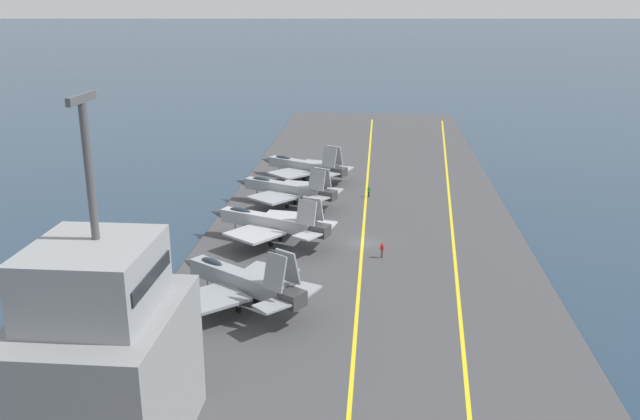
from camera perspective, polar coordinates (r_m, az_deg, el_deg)
ground_plane at (r=83.72m, az=3.59°, el=-3.04°), size 2000.00×2000.00×0.00m
carrier_deck at (r=83.65m, az=3.59°, el=-2.91°), size 197.64×40.42×0.40m
deck_stripe_foul_line at (r=84.11m, az=11.19°, el=-2.96°), size 177.49×12.52×0.01m
deck_stripe_centerline at (r=83.58m, az=3.59°, el=-2.78°), size 177.88×0.36×0.01m
parked_jet_nearest at (r=66.20m, az=-6.70°, el=-5.89°), size 13.36×15.50×6.94m
parked_jet_second at (r=82.92m, az=-4.27°, el=-1.00°), size 12.98×16.89×6.44m
parked_jet_third at (r=97.77m, az=-2.87°, el=1.82°), size 12.90×16.75×6.17m
parked_jet_fourth at (r=112.35m, az=-1.37°, el=3.73°), size 13.55×16.55×6.19m
crew_red_vest at (r=78.81m, az=5.26°, el=-3.33°), size 0.43×0.46×1.81m
crew_green_vest at (r=102.54m, az=4.13°, el=1.63°), size 0.30×0.41×1.78m
island_tower at (r=46.74m, az=-17.82°, el=-12.22°), size 12.67×9.72×23.49m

